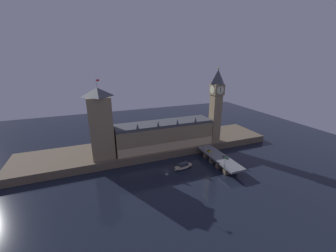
{
  "coord_description": "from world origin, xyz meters",
  "views": [
    {
      "loc": [
        -47.91,
        -125.28,
        79.2
      ],
      "look_at": [
        8.71,
        20.0,
        28.03
      ],
      "focal_mm": 22.0,
      "sensor_mm": 36.0,
      "label": 1
    }
  ],
  "objects_px": {
    "car_northbound_lead": "(209,151)",
    "car_southbound_lead": "(225,157)",
    "street_lamp_near": "(225,162)",
    "victoria_tower": "(101,123)",
    "boat_upstream": "(183,166)",
    "pedestrian_far_rail": "(206,151)",
    "clock_tower": "(216,104)",
    "street_lamp_far": "(203,146)",
    "pedestrian_near_rail": "(224,164)"
  },
  "relations": [
    {
      "from": "car_northbound_lead",
      "to": "pedestrian_near_rail",
      "type": "xyz_separation_m",
      "value": [
        -2.73,
        -23.84,
        0.24
      ]
    },
    {
      "from": "clock_tower",
      "to": "street_lamp_near",
      "type": "relative_size",
      "value": 10.33
    },
    {
      "from": "clock_tower",
      "to": "pedestrian_near_rail",
      "type": "xyz_separation_m",
      "value": [
        -19.73,
        -43.7,
        -33.59
      ]
    },
    {
      "from": "car_southbound_lead",
      "to": "clock_tower",
      "type": "bearing_deg",
      "value": 71.17
    },
    {
      "from": "victoria_tower",
      "to": "car_southbound_lead",
      "type": "relative_size",
      "value": 13.94
    },
    {
      "from": "boat_upstream",
      "to": "car_northbound_lead",
      "type": "bearing_deg",
      "value": 14.15
    },
    {
      "from": "pedestrian_near_rail",
      "to": "boat_upstream",
      "type": "relative_size",
      "value": 0.1
    },
    {
      "from": "victoria_tower",
      "to": "car_southbound_lead",
      "type": "bearing_deg",
      "value": -23.75
    },
    {
      "from": "pedestrian_near_rail",
      "to": "street_lamp_near",
      "type": "distance_m",
      "value": 3.5
    },
    {
      "from": "victoria_tower",
      "to": "street_lamp_far",
      "type": "xyz_separation_m",
      "value": [
        77.82,
        -20.06,
        -22.56
      ]
    },
    {
      "from": "street_lamp_near",
      "to": "street_lamp_far",
      "type": "height_order",
      "value": "street_lamp_near"
    },
    {
      "from": "street_lamp_near",
      "to": "street_lamp_far",
      "type": "bearing_deg",
      "value": 90.0
    },
    {
      "from": "car_northbound_lead",
      "to": "street_lamp_near",
      "type": "bearing_deg",
      "value": -97.02
    },
    {
      "from": "car_southbound_lead",
      "to": "boat_upstream",
      "type": "relative_size",
      "value": 0.26
    },
    {
      "from": "victoria_tower",
      "to": "boat_upstream",
      "type": "relative_size",
      "value": 3.6
    },
    {
      "from": "pedestrian_near_rail",
      "to": "street_lamp_near",
      "type": "relative_size",
      "value": 0.27
    },
    {
      "from": "car_southbound_lead",
      "to": "street_lamp_near",
      "type": "xyz_separation_m",
      "value": [
        -8.6,
        -11.47,
        3.32
      ]
    },
    {
      "from": "clock_tower",
      "to": "car_northbound_lead",
      "type": "bearing_deg",
      "value": -130.57
    },
    {
      "from": "car_southbound_lead",
      "to": "boat_upstream",
      "type": "bearing_deg",
      "value": 166.95
    },
    {
      "from": "victoria_tower",
      "to": "pedestrian_near_rail",
      "type": "height_order",
      "value": "victoria_tower"
    },
    {
      "from": "pedestrian_near_rail",
      "to": "street_lamp_near",
      "type": "bearing_deg",
      "value": -104.11
    },
    {
      "from": "clock_tower",
      "to": "street_lamp_far",
      "type": "bearing_deg",
      "value": -141.79
    },
    {
      "from": "clock_tower",
      "to": "street_lamp_far",
      "type": "distance_m",
      "value": 39.89
    },
    {
      "from": "victoria_tower",
      "to": "car_northbound_lead",
      "type": "relative_size",
      "value": 14.34
    },
    {
      "from": "street_lamp_far",
      "to": "boat_upstream",
      "type": "relative_size",
      "value": 0.38
    },
    {
      "from": "street_lamp_far",
      "to": "boat_upstream",
      "type": "xyz_separation_m",
      "value": [
        -23.1,
        -10.62,
        -8.79
      ]
    },
    {
      "from": "car_northbound_lead",
      "to": "street_lamp_near",
      "type": "distance_m",
      "value": 25.84
    },
    {
      "from": "car_northbound_lead",
      "to": "street_lamp_near",
      "type": "height_order",
      "value": "street_lamp_near"
    },
    {
      "from": "clock_tower",
      "to": "boat_upstream",
      "type": "relative_size",
      "value": 4.0
    },
    {
      "from": "car_southbound_lead",
      "to": "pedestrian_far_rail",
      "type": "height_order",
      "value": "pedestrian_far_rail"
    },
    {
      "from": "pedestrian_near_rail",
      "to": "boat_upstream",
      "type": "bearing_deg",
      "value": 143.75
    },
    {
      "from": "pedestrian_far_rail",
      "to": "clock_tower",
      "type": "bearing_deg",
      "value": 44.64
    },
    {
      "from": "car_northbound_lead",
      "to": "car_southbound_lead",
      "type": "xyz_separation_m",
      "value": [
        5.47,
        -13.96,
        0.01
      ]
    },
    {
      "from": "clock_tower",
      "to": "pedestrian_near_rail",
      "type": "distance_m",
      "value": 58.54
    },
    {
      "from": "car_southbound_lead",
      "to": "boat_upstream",
      "type": "xyz_separation_m",
      "value": [
        -31.7,
        7.35,
        -5.55
      ]
    },
    {
      "from": "car_northbound_lead",
      "to": "street_lamp_far",
      "type": "xyz_separation_m",
      "value": [
        -3.13,
        4.01,
        3.26
      ]
    },
    {
      "from": "car_northbound_lead",
      "to": "boat_upstream",
      "type": "relative_size",
      "value": 0.25
    },
    {
      "from": "street_lamp_near",
      "to": "pedestrian_far_rail",
      "type": "bearing_deg",
      "value": 89.11
    },
    {
      "from": "street_lamp_near",
      "to": "victoria_tower",
      "type": "bearing_deg",
      "value": 147.54
    },
    {
      "from": "pedestrian_near_rail",
      "to": "street_lamp_far",
      "type": "height_order",
      "value": "street_lamp_far"
    },
    {
      "from": "pedestrian_near_rail",
      "to": "pedestrian_far_rail",
      "type": "xyz_separation_m",
      "value": [
        0.0,
        24.21,
        -0.05
      ]
    },
    {
      "from": "car_southbound_lead",
      "to": "pedestrian_near_rail",
      "type": "height_order",
      "value": "pedestrian_near_rail"
    },
    {
      "from": "pedestrian_far_rail",
      "to": "car_northbound_lead",
      "type": "bearing_deg",
      "value": -7.77
    },
    {
      "from": "car_southbound_lead",
      "to": "pedestrian_near_rail",
      "type": "bearing_deg",
      "value": -129.68
    },
    {
      "from": "pedestrian_far_rail",
      "to": "street_lamp_near",
      "type": "bearing_deg",
      "value": -90.89
    },
    {
      "from": "car_southbound_lead",
      "to": "street_lamp_far",
      "type": "height_order",
      "value": "street_lamp_far"
    },
    {
      "from": "boat_upstream",
      "to": "clock_tower",
      "type": "bearing_deg",
      "value": 31.48
    },
    {
      "from": "clock_tower",
      "to": "boat_upstream",
      "type": "bearing_deg",
      "value": -148.52
    },
    {
      "from": "pedestrian_far_rail",
      "to": "boat_upstream",
      "type": "distance_m",
      "value": 25.18
    },
    {
      "from": "clock_tower",
      "to": "pedestrian_far_rail",
      "type": "relative_size",
      "value": 40.38
    }
  ]
}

